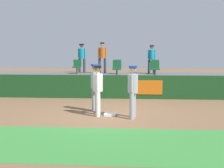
% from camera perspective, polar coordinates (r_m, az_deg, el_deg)
% --- Properties ---
extents(ground_plane, '(60.00, 60.00, 0.00)m').
position_cam_1_polar(ground_plane, '(10.19, -1.48, -6.17)').
color(ground_plane, brown).
extents(grass_foreground_strip, '(18.00, 2.80, 0.01)m').
position_cam_1_polar(grass_foreground_strip, '(7.13, -4.04, -11.64)').
color(grass_foreground_strip, '#388438').
rests_on(grass_foreground_strip, ground_plane).
extents(first_base, '(0.40, 0.40, 0.08)m').
position_cam_1_polar(first_base, '(10.11, -0.41, -6.04)').
color(first_base, white).
rests_on(first_base, ground_plane).
extents(player_fielder_home, '(0.35, 0.56, 1.76)m').
position_cam_1_polar(player_fielder_home, '(9.92, -2.79, -0.58)').
color(player_fielder_home, white).
rests_on(player_fielder_home, ground_plane).
extents(player_runner_visitor, '(0.39, 0.49, 1.76)m').
position_cam_1_polar(player_runner_visitor, '(9.54, 4.17, -0.81)').
color(player_runner_visitor, '#9EA3AD').
rests_on(player_runner_visitor, ground_plane).
extents(player_coach_visitor, '(0.46, 0.46, 1.77)m').
position_cam_1_polar(player_coach_visitor, '(10.64, -3.35, -0.03)').
color(player_coach_visitor, '#9EA3AD').
rests_on(player_coach_visitor, ground_plane).
extents(field_wall, '(18.00, 0.26, 1.12)m').
position_cam_1_polar(field_wall, '(13.75, 0.06, -0.55)').
color(field_wall, '#19471E').
rests_on(field_wall, ground_plane).
extents(bleacher_platform, '(18.00, 4.80, 0.94)m').
position_cam_1_polar(bleacher_platform, '(16.31, 0.68, 0.20)').
color(bleacher_platform, '#59595E').
rests_on(bleacher_platform, ground_plane).
extents(seat_front_center, '(0.46, 0.44, 0.84)m').
position_cam_1_polar(seat_front_center, '(15.11, 0.98, 3.30)').
color(seat_front_center, '#4C4C51').
rests_on(seat_front_center, bleacher_platform).
extents(seat_back_center, '(0.48, 0.44, 0.84)m').
position_cam_1_polar(seat_back_center, '(16.91, 1.00, 3.62)').
color(seat_back_center, '#4C4C51').
rests_on(seat_back_center, bleacher_platform).
extents(seat_front_right, '(0.48, 0.44, 0.84)m').
position_cam_1_polar(seat_front_right, '(15.13, 8.51, 3.24)').
color(seat_front_right, '#4C4C51').
rests_on(seat_front_right, bleacher_platform).
extents(seat_back_right, '(0.45, 0.44, 0.84)m').
position_cam_1_polar(seat_back_right, '(16.93, 8.59, 3.55)').
color(seat_back_right, '#4C4C51').
rests_on(seat_back_right, bleacher_platform).
extents(seat_back_left, '(0.47, 0.44, 0.84)m').
position_cam_1_polar(seat_back_left, '(17.20, -6.97, 3.62)').
color(seat_back_left, '#4C4C51').
rests_on(seat_back_left, bleacher_platform).
extents(spectator_hooded, '(0.50, 0.40, 1.80)m').
position_cam_1_polar(spectator_hooded, '(18.07, -6.03, 5.57)').
color(spectator_hooded, '#33384C').
rests_on(spectator_hooded, bleacher_platform).
extents(spectator_capped, '(0.48, 0.36, 1.70)m').
position_cam_1_polar(spectator_capped, '(17.47, 7.91, 5.34)').
color(spectator_capped, '#33384C').
rests_on(spectator_capped, bleacher_platform).
extents(spectator_casual, '(0.52, 0.41, 1.87)m').
position_cam_1_polar(spectator_casual, '(17.52, -1.95, 5.71)').
color(spectator_casual, '#33384C').
rests_on(spectator_casual, bleacher_platform).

